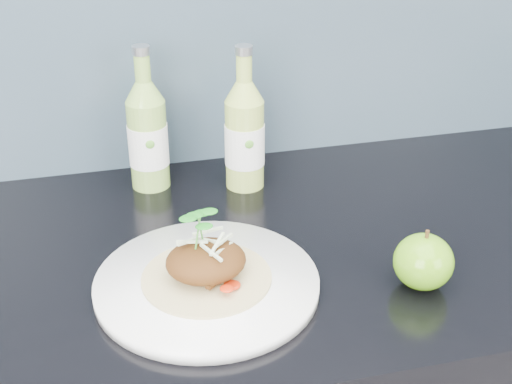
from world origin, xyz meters
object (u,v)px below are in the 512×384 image
cider_bottle_right (245,135)px  cider_bottle_left (148,135)px  dinner_plate (207,284)px  green_apple (423,262)px

cider_bottle_right → cider_bottle_left: bearing=145.3°
cider_bottle_left → cider_bottle_right: same height
cider_bottle_left → cider_bottle_right: bearing=-13.7°
dinner_plate → cider_bottle_right: 0.30m
cider_bottle_left → green_apple: bearing=-49.7°
green_apple → cider_bottle_right: (-0.16, 0.33, 0.05)m
green_apple → dinner_plate: bearing=167.7°
dinner_plate → green_apple: size_ratio=3.64×
cider_bottle_right → green_apple: bearing=-85.2°
green_apple → cider_bottle_left: cider_bottle_left is taller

